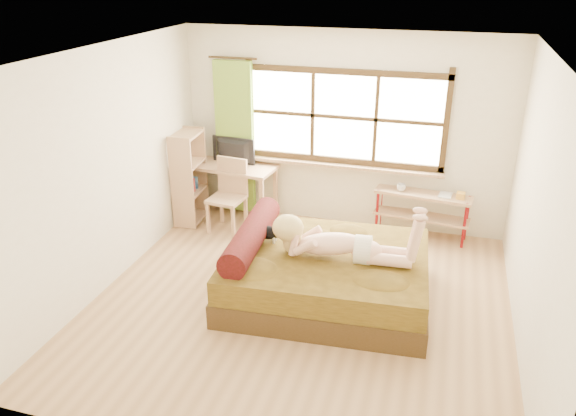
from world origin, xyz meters
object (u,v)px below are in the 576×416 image
(woman, at_px, (341,230))
(kitten, at_px, (268,231))
(desk, at_px, (231,172))
(bookshelf, at_px, (189,177))
(pipe_shelf, at_px, (423,205))
(chair, at_px, (229,191))
(bed, at_px, (322,273))

(woman, height_order, kitten, woman)
(kitten, distance_m, desk, 1.97)
(kitten, bearing_deg, bookshelf, 136.43)
(desk, bearing_deg, pipe_shelf, 8.78)
(chair, relative_size, pipe_shelf, 0.78)
(bed, relative_size, chair, 2.29)
(bed, height_order, pipe_shelf, bed)
(desk, bearing_deg, woman, -36.09)
(bed, distance_m, woman, 0.62)
(woman, height_order, bookshelf, bookshelf)
(chair, bearing_deg, bed, -33.78)
(kitten, xyz_separation_m, chair, (-0.98, 1.28, -0.12))
(woman, xyz_separation_m, kitten, (-0.87, 0.15, -0.20))
(kitten, bearing_deg, pipe_shelf, 43.18)
(pipe_shelf, bearing_deg, kitten, -126.02)
(woman, relative_size, desk, 1.15)
(desk, distance_m, pipe_shelf, 2.74)
(desk, xyz_separation_m, pipe_shelf, (2.73, 0.12, -0.23))
(bed, height_order, desk, bed)
(desk, height_order, pipe_shelf, desk)
(bed, relative_size, desk, 1.72)
(woman, xyz_separation_m, desk, (-1.96, 1.79, -0.18))
(bed, bearing_deg, chair, 136.11)
(kitten, height_order, bookshelf, bookshelf)
(chair, distance_m, pipe_shelf, 2.66)
(bed, xyz_separation_m, kitten, (-0.67, 0.10, 0.38))
(woman, xyz_separation_m, chair, (-1.85, 1.43, -0.32))
(bed, height_order, woman, woman)
(chair, bearing_deg, woman, -31.42)
(pipe_shelf, distance_m, bookshelf, 3.28)
(pipe_shelf, height_order, bookshelf, bookshelf)
(pipe_shelf, bearing_deg, chair, -162.70)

